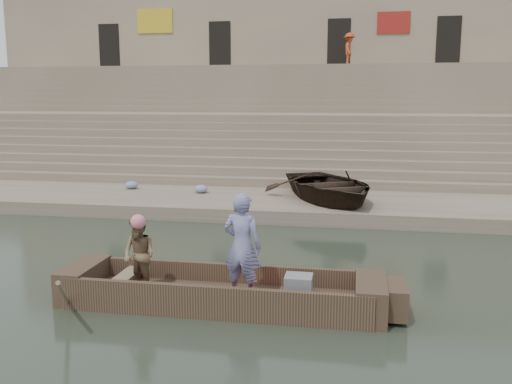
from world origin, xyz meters
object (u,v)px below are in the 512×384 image
(rowing_man, at_px, (139,255))
(television, at_px, (298,287))
(standing_man, at_px, (242,246))
(beached_rowboat, at_px, (329,186))
(pedestrian, at_px, (349,49))
(main_rowboat, at_px, (221,299))

(rowing_man, xyz_separation_m, television, (2.75, 0.14, -0.45))
(standing_man, bearing_deg, beached_rowboat, -86.50)
(television, bearing_deg, beached_rowboat, 89.13)
(standing_man, xyz_separation_m, rowing_man, (-1.83, 0.02, -0.25))
(beached_rowboat, height_order, pedestrian, pedestrian)
(standing_man, relative_size, television, 3.94)
(rowing_man, bearing_deg, main_rowboat, 27.65)
(main_rowboat, bearing_deg, beached_rowboat, 79.63)
(beached_rowboat, bearing_deg, standing_man, -124.02)
(television, relative_size, beached_rowboat, 0.10)
(main_rowboat, distance_m, beached_rowboat, 8.18)
(main_rowboat, distance_m, television, 1.38)
(television, height_order, beached_rowboat, beached_rowboat)
(standing_man, xyz_separation_m, pedestrian, (1.35, 22.87, 4.95))
(rowing_man, relative_size, pedestrian, 0.74)
(pedestrian, bearing_deg, rowing_man, 174.06)
(standing_man, distance_m, television, 1.17)
(television, bearing_deg, pedestrian, 88.94)
(standing_man, height_order, rowing_man, standing_man)
(main_rowboat, relative_size, standing_man, 2.76)
(main_rowboat, bearing_deg, pedestrian, 85.56)
(television, bearing_deg, rowing_man, -177.14)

